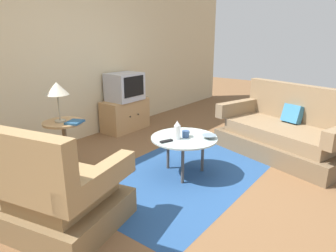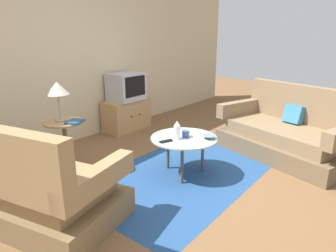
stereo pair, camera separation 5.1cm
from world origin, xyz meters
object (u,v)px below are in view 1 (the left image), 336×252
coffee_table (184,141)px  vase (177,130)px  couch (286,134)px  tv_stand (125,115)px  mug (186,134)px  table_lamp (57,90)px  tv_remote_dark (166,141)px  book (75,122)px  armchair (58,195)px  television (125,87)px  bowl (209,137)px  side_table (65,137)px

coffee_table → vase: size_ratio=3.62×
couch → tv_stand: bearing=29.3°
mug → couch: bearing=-29.3°
table_lamp → tv_remote_dark: table_lamp is taller
table_lamp → couch: bearing=-40.6°
table_lamp → book: size_ratio=1.91×
armchair → television: (2.35, 1.55, 0.45)m
couch → bowl: bearing=84.7°
side_table → television: television is taller
side_table → table_lamp: size_ratio=1.41×
coffee_table → bowl: (0.14, -0.25, 0.06)m
bowl → couch: bearing=-22.8°
tv_stand → bowl: (-0.70, -2.06, 0.22)m
table_lamp → mug: bearing=-52.8°
bowl → tv_remote_dark: 0.50m
armchair → tv_remote_dark: (1.26, -0.18, 0.16)m
vase → armchair: bearing=171.5°
tv_stand → mug: bearing=-114.1°
television → bowl: size_ratio=3.40×
bowl → tv_remote_dark: bowl is taller
armchair → couch: 3.06m
side_table → tv_stand: 1.80m
couch → side_table: 2.91m
armchair → television: television is taller
vase → mug: vase is taller
television → tv_stand: bearing=90.0°
tv_stand → book: (-1.62, -0.84, 0.39)m
television → book: (-1.62, -0.82, -0.11)m
side_table → mug: bearing=-53.5°
book → bowl: bearing=-76.4°
coffee_table → mug: bearing=-24.5°
table_lamp → bowl: table_lamp is taller
couch → bowl: size_ratio=11.59×
television → mug: television is taller
couch → tv_stand: size_ratio=2.34×
side_table → tv_remote_dark: 1.21m
armchair → couch: (2.89, -1.01, -0.01)m
book → tv_stand: bearing=3.9°
coffee_table → side_table: side_table is taller
coffee_table → television: (0.83, 1.79, 0.34)m
television → book: 1.82m
vase → tv_remote_dark: 0.19m
bowl → book: 1.54m
side_table → bowl: size_ratio=3.88×
table_lamp → mug: table_lamp is taller
couch → bowl: couch is taller
bowl → tv_remote_dark: bearing=140.8°
couch → side_table: (-2.20, 1.90, 0.16)m
tv_stand → bowl: 2.19m
side_table → table_lamp: table_lamp is taller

